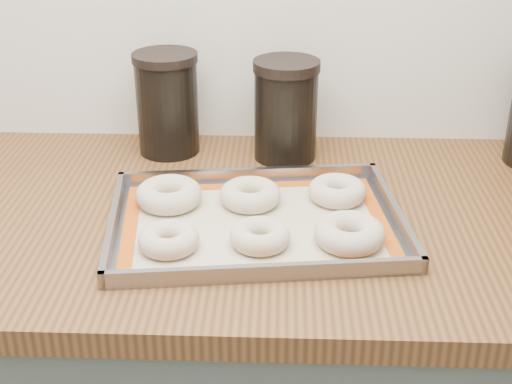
{
  "coord_description": "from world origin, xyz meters",
  "views": [
    {
      "loc": [
        -0.12,
        0.63,
        1.46
      ],
      "look_at": [
        -0.16,
        1.62,
        0.96
      ],
      "focal_mm": 50.0,
      "sensor_mm": 36.0,
      "label": 1
    }
  ],
  "objects_px": {
    "bagel_back_left": "(169,195)",
    "bagel_back_mid": "(250,195)",
    "bagel_front_right": "(350,233)",
    "bagel_front_mid": "(260,236)",
    "canister_mid": "(286,110)",
    "canister_left": "(167,103)",
    "bagel_front_left": "(169,239)",
    "baking_tray": "(256,222)",
    "bagel_back_right": "(337,191)"
  },
  "relations": [
    {
      "from": "bagel_front_left",
      "to": "bagel_front_right",
      "type": "bearing_deg",
      "value": 5.23
    },
    {
      "from": "bagel_front_mid",
      "to": "canister_mid",
      "type": "distance_m",
      "value": 0.36
    },
    {
      "from": "baking_tray",
      "to": "bagel_front_right",
      "type": "bearing_deg",
      "value": -22.77
    },
    {
      "from": "baking_tray",
      "to": "canister_mid",
      "type": "height_order",
      "value": "canister_mid"
    },
    {
      "from": "bagel_front_mid",
      "to": "bagel_back_right",
      "type": "xyz_separation_m",
      "value": [
        0.13,
        0.15,
        0.0
      ]
    },
    {
      "from": "bagel_front_mid",
      "to": "bagel_back_mid",
      "type": "xyz_separation_m",
      "value": [
        -0.02,
        0.13,
        0.0
      ]
    },
    {
      "from": "bagel_front_left",
      "to": "bagel_back_mid",
      "type": "relative_size",
      "value": 0.9
    },
    {
      "from": "bagel_front_mid",
      "to": "canister_left",
      "type": "bearing_deg",
      "value": 117.47
    },
    {
      "from": "bagel_front_left",
      "to": "bagel_back_right",
      "type": "height_order",
      "value": "bagel_back_right"
    },
    {
      "from": "baking_tray",
      "to": "bagel_back_right",
      "type": "relative_size",
      "value": 5.09
    },
    {
      "from": "bagel_front_right",
      "to": "canister_left",
      "type": "relative_size",
      "value": 0.54
    },
    {
      "from": "baking_tray",
      "to": "canister_left",
      "type": "relative_size",
      "value": 2.52
    },
    {
      "from": "bagel_front_left",
      "to": "bagel_back_left",
      "type": "height_order",
      "value": "bagel_back_left"
    },
    {
      "from": "bagel_front_mid",
      "to": "bagel_back_left",
      "type": "bearing_deg",
      "value": 140.73
    },
    {
      "from": "bagel_front_left",
      "to": "bagel_back_left",
      "type": "relative_size",
      "value": 0.83
    },
    {
      "from": "bagel_front_right",
      "to": "bagel_back_right",
      "type": "distance_m",
      "value": 0.15
    },
    {
      "from": "bagel_front_left",
      "to": "baking_tray",
      "type": "bearing_deg",
      "value": 33.74
    },
    {
      "from": "bagel_front_left",
      "to": "bagel_front_mid",
      "type": "bearing_deg",
      "value": 6.46
    },
    {
      "from": "canister_left",
      "to": "bagel_back_right",
      "type": "bearing_deg",
      "value": -33.79
    },
    {
      "from": "bagel_front_right",
      "to": "bagel_back_left",
      "type": "bearing_deg",
      "value": 157.85
    },
    {
      "from": "bagel_front_right",
      "to": "canister_mid",
      "type": "xyz_separation_m",
      "value": [
        -0.1,
        0.34,
        0.07
      ]
    },
    {
      "from": "baking_tray",
      "to": "bagel_front_left",
      "type": "distance_m",
      "value": 0.15
    },
    {
      "from": "bagel_front_right",
      "to": "bagel_front_left",
      "type": "bearing_deg",
      "value": -174.77
    },
    {
      "from": "baking_tray",
      "to": "bagel_back_mid",
      "type": "relative_size",
      "value": 4.87
    },
    {
      "from": "canister_mid",
      "to": "bagel_back_left",
      "type": "bearing_deg",
      "value": -131.57
    },
    {
      "from": "bagel_back_left",
      "to": "canister_left",
      "type": "height_order",
      "value": "canister_left"
    },
    {
      "from": "baking_tray",
      "to": "bagel_front_mid",
      "type": "xyz_separation_m",
      "value": [
        0.01,
        -0.07,
        0.01
      ]
    },
    {
      "from": "bagel_front_right",
      "to": "bagel_back_left",
      "type": "height_order",
      "value": "same"
    },
    {
      "from": "bagel_back_left",
      "to": "bagel_back_mid",
      "type": "relative_size",
      "value": 1.08
    },
    {
      "from": "canister_left",
      "to": "canister_mid",
      "type": "distance_m",
      "value": 0.23
    },
    {
      "from": "bagel_front_right",
      "to": "canister_left",
      "type": "height_order",
      "value": "canister_left"
    },
    {
      "from": "bagel_back_mid",
      "to": "canister_mid",
      "type": "xyz_separation_m",
      "value": [
        0.06,
        0.21,
        0.07
      ]
    },
    {
      "from": "bagel_front_left",
      "to": "canister_left",
      "type": "bearing_deg",
      "value": 98.19
    },
    {
      "from": "bagel_front_mid",
      "to": "bagel_front_right",
      "type": "xyz_separation_m",
      "value": [
        0.13,
        0.01,
        0.0
      ]
    },
    {
      "from": "baking_tray",
      "to": "bagel_back_left",
      "type": "height_order",
      "value": "bagel_back_left"
    },
    {
      "from": "bagel_front_right",
      "to": "bagel_front_mid",
      "type": "bearing_deg",
      "value": -176.01
    },
    {
      "from": "bagel_front_left",
      "to": "canister_left",
      "type": "xyz_separation_m",
      "value": [
        -0.05,
        0.38,
        0.08
      ]
    },
    {
      "from": "baking_tray",
      "to": "bagel_back_mid",
      "type": "distance_m",
      "value": 0.07
    },
    {
      "from": "bagel_back_left",
      "to": "canister_left",
      "type": "relative_size",
      "value": 0.56
    },
    {
      "from": "bagel_back_left",
      "to": "bagel_back_mid",
      "type": "xyz_separation_m",
      "value": [
        0.14,
        0.01,
        -0.0
      ]
    },
    {
      "from": "bagel_front_mid",
      "to": "canister_mid",
      "type": "relative_size",
      "value": 0.48
    },
    {
      "from": "bagel_front_mid",
      "to": "canister_mid",
      "type": "xyz_separation_m",
      "value": [
        0.04,
        0.35,
        0.08
      ]
    },
    {
      "from": "canister_mid",
      "to": "bagel_front_mid",
      "type": "bearing_deg",
      "value": -96.1
    },
    {
      "from": "bagel_front_right",
      "to": "canister_mid",
      "type": "bearing_deg",
      "value": 106.19
    },
    {
      "from": "bagel_back_mid",
      "to": "bagel_front_left",
      "type": "bearing_deg",
      "value": -127.41
    },
    {
      "from": "bagel_front_right",
      "to": "bagel_back_left",
      "type": "xyz_separation_m",
      "value": [
        -0.29,
        0.12,
        0.0
      ]
    },
    {
      "from": "baking_tray",
      "to": "bagel_front_mid",
      "type": "distance_m",
      "value": 0.07
    },
    {
      "from": "canister_mid",
      "to": "canister_left",
      "type": "bearing_deg",
      "value": 174.72
    },
    {
      "from": "bagel_back_left",
      "to": "bagel_back_mid",
      "type": "bearing_deg",
      "value": 2.92
    },
    {
      "from": "bagel_front_right",
      "to": "canister_left",
      "type": "bearing_deg",
      "value": 132.31
    }
  ]
}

